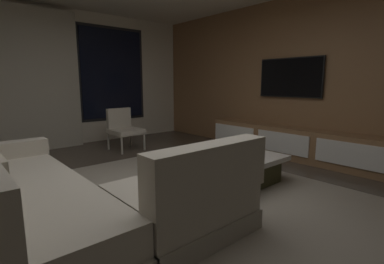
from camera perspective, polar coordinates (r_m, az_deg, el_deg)
name	(u,v)px	position (r m, az deg, el deg)	size (l,w,h in m)	color
floor	(157,203)	(3.15, -6.91, -13.88)	(9.20, 9.20, 0.00)	#473D33
back_wall_with_window	(46,78)	(6.21, -27.15, 9.47)	(6.60, 0.30, 2.70)	beige
media_wall	(307,77)	(5.25, 21.97, 10.04)	(0.12, 7.80, 2.70)	#8E6642
area_rug	(189,197)	(3.27, -0.70, -12.79)	(3.20, 3.80, 0.01)	gray
sectional_couch	(68,201)	(2.65, -23.41, -12.53)	(1.98, 2.50, 0.82)	#A49C8C
coffee_table	(226,167)	(3.73, 6.73, -7.01)	(1.16, 1.16, 0.36)	#36341A
book_stack_on_coffee_table	(239,152)	(3.74, 9.37, -3.90)	(0.27, 0.23, 0.05)	#AFA83F
accent_chair_near_window	(123,127)	(5.60, -13.52, 1.02)	(0.57, 0.58, 0.78)	#B2ADA0
media_console	(291,143)	(5.12, 19.20, -2.14)	(0.46, 3.10, 0.52)	#8E6642
mounted_tv	(290,78)	(5.28, 18.97, 10.22)	(0.05, 1.16, 0.67)	black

